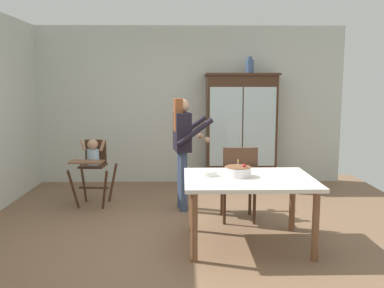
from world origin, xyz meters
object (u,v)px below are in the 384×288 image
(birthday_cake, at_px, (238,171))
(high_chair_with_toddler, at_px, (93,160))
(dining_table, at_px, (249,186))
(serving_bowl, at_px, (210,173))
(dining_chair_far_side, at_px, (239,179))
(ceramic_vase, at_px, (250,66))
(china_cabinet, at_px, (241,130))
(adult_person, at_px, (183,140))

(birthday_cake, bearing_deg, high_chair_with_toddler, 141.89)
(dining_table, relative_size, serving_bowl, 7.61)
(birthday_cake, bearing_deg, dining_table, -25.49)
(high_chair_with_toddler, height_order, dining_chair_far_side, dining_chair_far_side)
(dining_table, bearing_deg, serving_bowl, 167.54)
(ceramic_vase, relative_size, dining_chair_far_side, 0.28)
(china_cabinet, height_order, dining_chair_far_side, china_cabinet)
(ceramic_vase, relative_size, birthday_cake, 0.96)
(high_chair_with_toddler, distance_m, birthday_cake, 2.38)
(china_cabinet, distance_m, dining_table, 2.73)
(adult_person, height_order, serving_bowl, adult_person)
(birthday_cake, relative_size, serving_bowl, 1.56)
(ceramic_vase, height_order, serving_bowl, ceramic_vase)
(high_chair_with_toddler, relative_size, dining_chair_far_side, 0.99)
(birthday_cake, height_order, serving_bowl, birthday_cake)
(ceramic_vase, distance_m, serving_bowl, 3.01)
(adult_person, bearing_deg, dining_chair_far_side, -138.22)
(birthday_cake, height_order, dining_chair_far_side, dining_chair_far_side)
(dining_chair_far_side, bearing_deg, serving_bowl, 58.68)
(china_cabinet, xyz_separation_m, dining_table, (-0.27, -2.70, -0.31))
(dining_chair_far_side, bearing_deg, high_chair_with_toddler, -21.08)
(high_chair_with_toddler, relative_size, serving_bowl, 5.28)
(china_cabinet, bearing_deg, ceramic_vase, 1.66)
(ceramic_vase, distance_m, dining_chair_far_side, 2.48)
(high_chair_with_toddler, relative_size, dining_table, 0.69)
(high_chair_with_toddler, bearing_deg, serving_bowl, -37.87)
(adult_person, bearing_deg, serving_bowl, -176.23)
(ceramic_vase, relative_size, high_chair_with_toddler, 0.28)
(adult_person, distance_m, dining_chair_far_side, 0.98)
(ceramic_vase, bearing_deg, birthday_cake, -100.86)
(high_chair_with_toddler, bearing_deg, birthday_cake, -33.69)
(china_cabinet, distance_m, serving_bowl, 2.70)
(adult_person, bearing_deg, china_cabinet, -44.86)
(ceramic_vase, bearing_deg, china_cabinet, -178.34)
(dining_chair_far_side, bearing_deg, dining_table, 91.00)
(birthday_cake, distance_m, dining_chair_far_side, 0.74)
(dining_table, relative_size, birthday_cake, 4.89)
(high_chair_with_toddler, bearing_deg, dining_table, -33.08)
(birthday_cake, relative_size, dining_chair_far_side, 0.29)
(birthday_cake, bearing_deg, ceramic_vase, 79.14)
(china_cabinet, relative_size, birthday_cake, 6.78)
(dining_chair_far_side, bearing_deg, ceramic_vase, -101.19)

